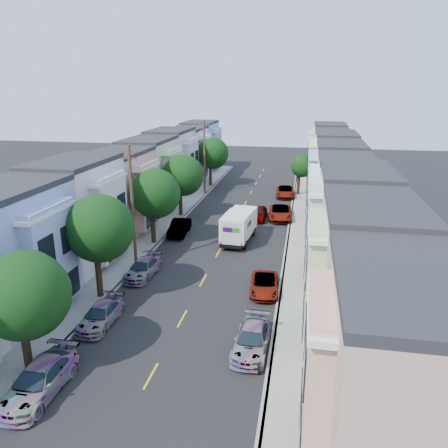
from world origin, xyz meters
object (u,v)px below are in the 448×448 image
at_px(tree_far_r, 301,167).
at_px(utility_pole_near, 133,207).
at_px(parked_left_b, 100,315).
at_px(tree_b, 98,229).
at_px(parked_left_c, 143,269).
at_px(tree_c, 154,194).
at_px(parked_left_d, 179,228).
at_px(utility_pole_far, 204,158).
at_px(motorcycle, 256,359).
at_px(parked_right_a, 252,340).
at_px(tree_d, 182,176).
at_px(parked_right_d, 285,192).
at_px(lead_sedan, 259,213).
at_px(parked_right_b, 264,285).
at_px(fedex_truck, 239,225).
at_px(tree_e, 212,153).
at_px(parked_right_c, 280,213).
at_px(tree_a, 24,296).
at_px(parked_left_a, 39,381).

xyz_separation_m(tree_far_r, utility_pole_near, (-13.19, -27.81, 1.14)).
bearing_deg(parked_left_b, tree_b, 111.69).
height_order(tree_b, parked_left_c, tree_b).
distance_m(tree_c, parked_left_d, 5.35).
height_order(utility_pole_far, parked_left_b, utility_pole_far).
bearing_deg(parked_left_d, motorcycle, -66.09).
relative_size(parked_right_a, motorcycle, 2.38).
xyz_separation_m(parked_left_b, parked_left_c, (0.00, 7.52, 0.03)).
height_order(tree_d, parked_right_d, tree_d).
bearing_deg(parked_right_d, parked_left_d, -122.09).
relative_size(tree_d, tree_far_r, 1.29).
height_order(tree_c, lead_sedan, tree_c).
relative_size(tree_d, parked_left_b, 1.69).
bearing_deg(utility_pole_near, lead_sedan, 59.84).
relative_size(tree_c, parked_right_b, 1.67).
relative_size(utility_pole_far, parked_right_a, 2.19).
bearing_deg(utility_pole_far, fedex_truck, -67.44).
bearing_deg(fedex_truck, tree_b, -114.39).
bearing_deg(lead_sedan, parked_left_b, -106.01).
height_order(tree_e, parked_right_d, tree_e).
height_order(tree_far_r, parked_right_d, tree_far_r).
bearing_deg(parked_left_c, parked_right_c, 63.83).
height_order(tree_a, utility_pole_far, utility_pole_far).
distance_m(lead_sedan, parked_right_c, 2.51).
relative_size(tree_d, parked_right_a, 1.58).
bearing_deg(utility_pole_near, tree_far_r, 64.62).
bearing_deg(parked_right_d, parked_left_a, -106.52).
xyz_separation_m(tree_d, utility_pole_far, (0.00, 11.21, 0.32)).
xyz_separation_m(parked_left_c, parked_left_d, (0.00, 10.44, 0.08)).
bearing_deg(utility_pole_far, tree_e, 90.02).
xyz_separation_m(parked_left_b, parked_right_d, (9.80, 36.01, 0.08)).
bearing_deg(parked_left_a, tree_far_r, 74.98).
height_order(parked_left_b, parked_left_c, parked_left_c).
bearing_deg(tree_b, parked_right_d, 71.00).
distance_m(utility_pole_near, parked_right_b, 12.49).
height_order(tree_a, lead_sedan, tree_a).
bearing_deg(utility_pole_far, lead_sedan, -51.17).
height_order(utility_pole_far, parked_left_a, utility_pole_far).
distance_m(lead_sedan, parked_left_d, 9.99).
bearing_deg(tree_far_r, parked_right_a, -92.96).
xyz_separation_m(parked_right_a, parked_right_b, (0.00, 7.54, -0.08)).
height_order(tree_d, parked_right_a, tree_d).
distance_m(tree_d, parked_left_d, 7.75).
distance_m(tree_d, motorcycle, 29.60).
distance_m(parked_right_a, motorcycle, 1.46).
relative_size(tree_c, fedex_truck, 1.18).
distance_m(tree_d, parked_left_a, 31.39).
height_order(tree_a, parked_right_c, tree_a).
bearing_deg(fedex_truck, tree_c, -159.07).
distance_m(tree_b, parked_left_d, 15.21).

